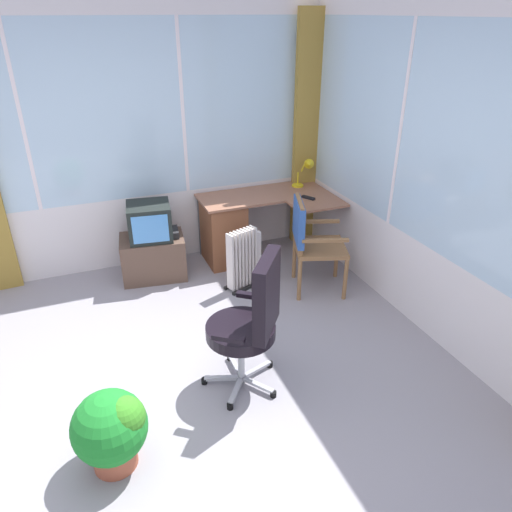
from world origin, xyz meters
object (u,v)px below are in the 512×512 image
desk_lamp (306,169)px  tv_on_stand (153,245)px  space_heater (244,258)px  wooden_armchair (308,235)px  office_chair (252,317)px  desk (231,227)px  potted_plant (112,428)px  tv_remote (308,198)px

desk_lamp → tv_on_stand: desk_lamp is taller
tv_on_stand → space_heater: 0.97m
wooden_armchair → office_chair: size_ratio=0.87×
desk → tv_on_stand: bearing=-176.5°
office_chair → space_heater: 1.47m
office_chair → potted_plant: size_ratio=2.02×
space_heater → tv_on_stand: bearing=145.6°
space_heater → potted_plant: space_heater is taller
desk_lamp → tv_on_stand: bearing=-176.6°
wooden_armchair → potted_plant: 2.52m
space_heater → wooden_armchair: bearing=-25.2°
desk_lamp → wooden_armchair: size_ratio=0.34×
tv_remote → office_chair: 2.12m
wooden_armchair → potted_plant: wooden_armchair is taller
tv_remote → space_heater: bearing=170.4°
tv_on_stand → office_chair: bearing=-79.7°
desk_lamp → office_chair: size_ratio=0.30×
wooden_armchair → tv_on_stand: (-1.36, 0.81, -0.23)m
space_heater → potted_plant: 2.27m
desk_lamp → space_heater: desk_lamp is taller
wooden_armchair → potted_plant: bearing=-144.4°
desk → tv_remote: 0.90m
potted_plant → space_heater: bearing=49.3°
desk → desk_lamp: bearing=3.3°
potted_plant → desk: bearing=56.3°
tv_remote → potted_plant: (-2.32, -2.02, -0.43)m
tv_remote → tv_on_stand: tv_on_stand is taller
desk_lamp → space_heater: bearing=-146.6°
wooden_armchair → desk_lamp: bearing=64.5°
desk → office_chair: (-0.52, -1.97, 0.21)m
tv_on_stand → potted_plant: size_ratio=1.50×
tv_on_stand → tv_remote: bearing=-8.6°
desk → potted_plant: (-1.55, -2.32, -0.10)m
tv_remote → potted_plant: size_ratio=0.28×
tv_remote → desk_lamp: bearing=37.9°
wooden_armchair → space_heater: bearing=154.8°
desk → wooden_armchair: wooden_armchair is taller
wooden_armchair → office_chair: office_chair is taller
desk_lamp → space_heater: (-0.99, -0.65, -0.61)m
desk_lamp → wooden_armchair: bearing=-115.5°
office_chair → tv_on_stand: 1.96m
space_heater → tv_remote: bearing=19.6°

